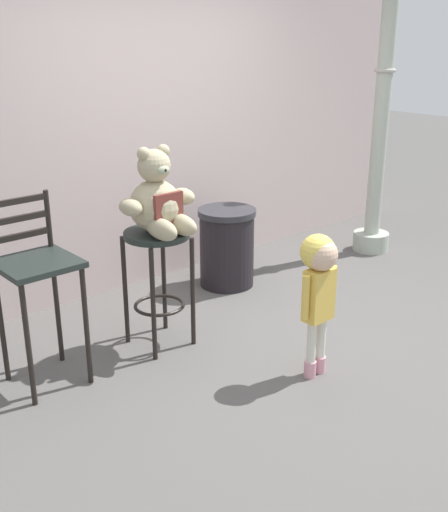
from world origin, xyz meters
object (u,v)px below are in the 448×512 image
object	(u,v)px
teddy_bear	(158,202)
bar_chair_empty	(36,274)
trash_bin	(227,247)
lamppost	(380,129)
child_walking	(319,275)
bar_stool_with_teddy	(158,263)

from	to	relation	value
teddy_bear	bar_chair_empty	bearing A→B (deg)	172.42
trash_bin	bar_chair_empty	world-z (taller)	bar_chair_empty
lamppost	child_walking	bearing A→B (deg)	-152.09
teddy_bear	trash_bin	bearing A→B (deg)	26.08
bar_stool_with_teddy	lamppost	bearing A→B (deg)	4.30
bar_chair_empty	bar_stool_with_teddy	bearing A→B (deg)	-5.66
child_walking	bar_chair_empty	size ratio (longest dim) A/B	0.80
bar_stool_with_teddy	bar_chair_empty	size ratio (longest dim) A/B	0.71
teddy_bear	bar_stool_with_teddy	bearing A→B (deg)	90.00
bar_stool_with_teddy	child_walking	distance (m)	1.10
teddy_bear	lamppost	distance (m)	2.74
teddy_bear	trash_bin	size ratio (longest dim) A/B	0.84
lamppost	bar_chair_empty	xyz separation A→B (m)	(-3.54, -0.12, -0.49)
lamppost	teddy_bear	bearing A→B (deg)	-175.12
bar_stool_with_teddy	trash_bin	distance (m)	1.20
teddy_bear	lamppost	size ratio (longest dim) A/B	0.19
child_walking	trash_bin	bearing A→B (deg)	-89.61
bar_stool_with_teddy	trash_bin	world-z (taller)	bar_stool_with_teddy
bar_stool_with_teddy	trash_bin	size ratio (longest dim) A/B	1.22
bar_stool_with_teddy	child_walking	world-z (taller)	child_walking
bar_chair_empty	trash_bin	bearing A→B (deg)	12.33
bar_chair_empty	child_walking	bearing A→B (deg)	-39.38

